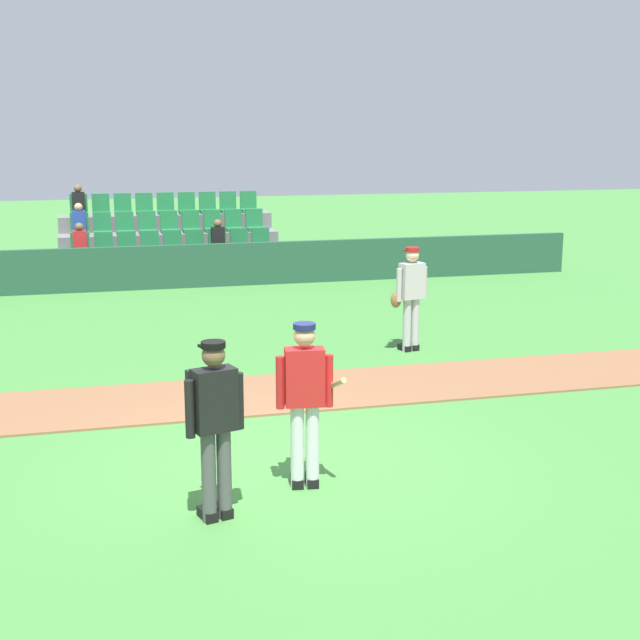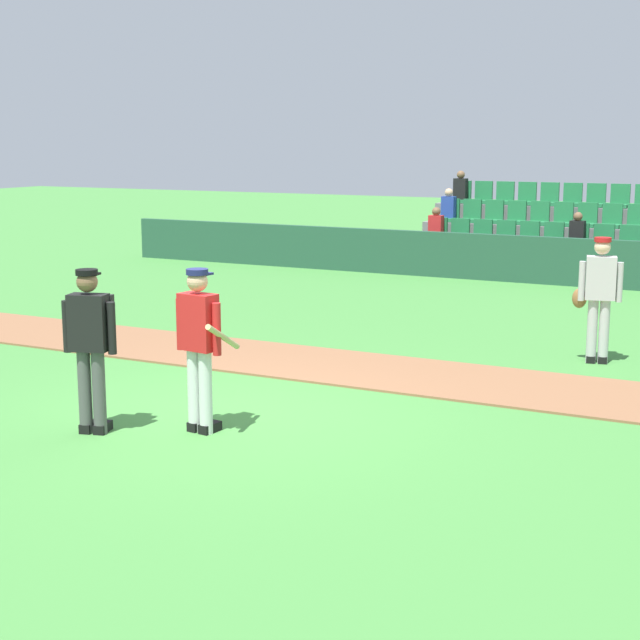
# 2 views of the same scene
# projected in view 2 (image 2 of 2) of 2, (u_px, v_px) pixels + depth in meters

# --- Properties ---
(ground_plane) EXTENTS (80.00, 80.00, 0.00)m
(ground_plane) POSITION_uv_depth(u_px,v_px,m) (226.00, 416.00, 10.99)
(ground_plane) COLOR #42843A
(infield_dirt_path) EXTENTS (28.00, 1.89, 0.03)m
(infield_dirt_path) POSITION_uv_depth(u_px,v_px,m) (332.00, 366.00, 13.33)
(infield_dirt_path) COLOR brown
(infield_dirt_path) RESTS_ON ground
(dugout_fence) EXTENTS (20.00, 0.16, 1.02)m
(dugout_fence) POSITION_uv_depth(u_px,v_px,m) (515.00, 259.00, 21.10)
(dugout_fence) COLOR #234C38
(dugout_fence) RESTS_ON ground
(stadium_bleachers) EXTENTS (5.55, 2.95, 2.30)m
(stadium_bleachers) POSITION_uv_depth(u_px,v_px,m) (537.00, 246.00, 22.73)
(stadium_bleachers) COLOR slate
(stadium_bleachers) RESTS_ON ground
(batter_red_jersey) EXTENTS (0.65, 0.79, 1.76)m
(batter_red_jersey) POSITION_uv_depth(u_px,v_px,m) (200.00, 344.00, 10.19)
(batter_red_jersey) COLOR silver
(batter_red_jersey) RESTS_ON ground
(umpire_home_plate) EXTENTS (0.57, 0.38, 1.76)m
(umpire_home_plate) POSITION_uv_depth(u_px,v_px,m) (91.00, 341.00, 10.17)
(umpire_home_plate) COLOR #4C4C4C
(umpire_home_plate) RESTS_ON ground
(runner_grey_jersey) EXTENTS (0.67, 0.37, 1.76)m
(runner_grey_jersey) POSITION_uv_depth(u_px,v_px,m) (599.00, 295.00, 13.39)
(runner_grey_jersey) COLOR #B2B2B2
(runner_grey_jersey) RESTS_ON ground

